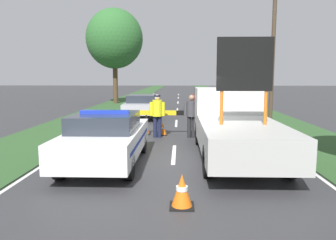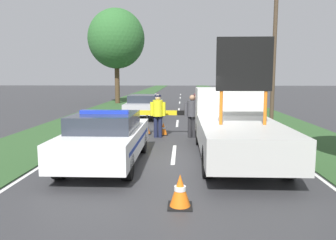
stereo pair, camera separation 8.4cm
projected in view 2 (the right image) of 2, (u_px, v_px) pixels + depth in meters
The scene contains 18 objects.
ground_plane at pixel (173, 161), 9.65m from camera, with size 160.00×160.00×0.00m, color #333335.
lane_markings at pixel (178, 114), 22.00m from camera, with size 7.44×54.22×0.01m.
grass_verge_left at pixel (120, 104), 29.69m from camera, with size 3.24×120.00×0.03m.
grass_verge_right at pixel (240, 104), 29.22m from camera, with size 3.24×120.00×0.03m.
police_car at pixel (106, 138), 9.28m from camera, with size 1.92×4.70×1.57m.
work_truck at pixel (234, 123), 10.29m from camera, with size 2.22×6.22×3.51m.
road_barrier at pixel (177, 115), 13.92m from camera, with size 3.19×0.08×1.05m.
police_officer at pixel (158, 112), 13.33m from camera, with size 0.63×0.40×1.76m.
pedestrian_civilian at pixel (192, 113), 13.29m from camera, with size 0.63×0.40×1.75m.
traffic_cone_near_police at pixel (246, 131), 13.61m from camera, with size 0.36×0.36×0.51m.
traffic_cone_centre_front at pixel (163, 129), 13.97m from camera, with size 0.39×0.39×0.54m.
traffic_cone_near_truck at pixel (145, 126), 14.23m from camera, with size 0.52×0.52×0.71m.
traffic_cone_behind_barrier at pixel (180, 191), 6.25m from camera, with size 0.47×0.47×0.65m.
traffic_cone_lane_edge at pixel (110, 131), 13.57m from camera, with size 0.34×0.34×0.48m.
queued_car_sedan_silver at pixel (144, 105), 19.64m from camera, with size 1.93×4.28×1.40m.
queued_car_wagon_maroon at pixel (206, 98), 24.67m from camera, with size 1.78×4.04×1.66m.
roadside_tree_near_right at pixel (116, 39), 29.56m from camera, with size 5.10×5.10×8.55m.
utility_pole at pixel (274, 50), 16.07m from camera, with size 1.20×0.20×7.37m.
Camera 2 is at (0.27, -9.40, 2.49)m, focal length 35.00 mm.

